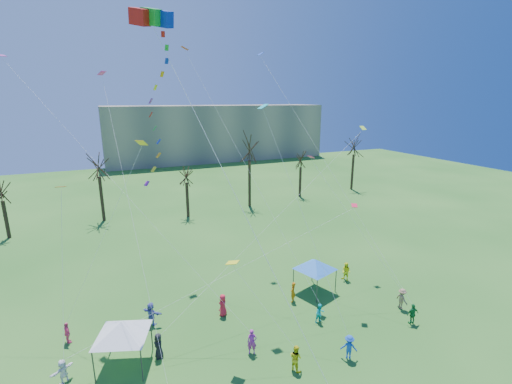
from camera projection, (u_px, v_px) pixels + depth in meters
name	position (u px, v px, depth m)	size (l,w,h in m)	color
distant_building	(217.00, 133.00, 100.36)	(60.00, 14.00, 15.00)	gray
bare_tree_row	(188.00, 165.00, 52.79)	(70.72, 8.63, 11.75)	black
big_box_kite	(163.00, 112.00, 19.24)	(4.21, 6.59, 22.44)	red
canopy_tent_white	(122.00, 328.00, 22.42)	(4.11, 4.11, 3.27)	#3F3F44
canopy_tent_blue	(315.00, 264.00, 31.45)	(3.90, 3.90, 3.08)	#3F3F44
festival_crowd	(254.00, 325.00, 25.86)	(25.96, 11.19, 1.82)	red
small_kites_aloft	(220.00, 149.00, 27.11)	(29.97, 17.91, 30.92)	orange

